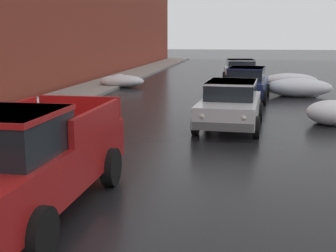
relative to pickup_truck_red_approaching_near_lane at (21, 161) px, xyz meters
The scene contains 11 objects.
left_sidewalk_slab 10.58m from the pickup_truck_red_approaching_near_lane, 114.84° to the left, with size 2.49×80.00×0.14m, color gray.
snow_bank_near_corner_left 7.78m from the pickup_truck_red_approaching_near_lane, 113.26° to the left, with size 2.00×1.36×0.83m.
snow_bank_along_left_kerb 10.57m from the pickup_truck_red_approaching_near_lane, 54.09° to the left, with size 1.63×1.39×0.78m.
snow_bank_mid_block_left 18.25m from the pickup_truck_red_approaching_near_lane, 100.23° to the left, with size 2.50×1.46×0.73m.
snow_bank_near_corner_right 20.08m from the pickup_truck_red_approaching_near_lane, 72.45° to the left, with size 2.91×1.24×0.80m.
snow_bank_along_right_kerb 7.93m from the pickup_truck_red_approaching_near_lane, 112.57° to the left, with size 2.93×1.13×0.59m.
snow_bank_far_right_pile 16.59m from the pickup_truck_red_approaching_near_lane, 68.94° to the left, with size 3.04×1.47×0.85m.
pickup_truck_red_approaching_near_lane is the anchor object (origin of this frame).
sedan_white_parked_kerbside_close 8.23m from the pickup_truck_red_approaching_near_lane, 68.55° to the left, with size 2.11×4.35×1.42m.
sedan_darkblue_parked_kerbside_mid 14.49m from the pickup_truck_red_approaching_near_lane, 75.98° to the left, with size 2.26×4.50×1.42m.
sedan_silver_parked_far_down_block 21.30m from the pickup_truck_red_approaching_near_lane, 81.29° to the left, with size 2.25×4.23×1.42m.
Camera 1 is at (1.86, 2.09, 2.78)m, focal length 48.57 mm.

